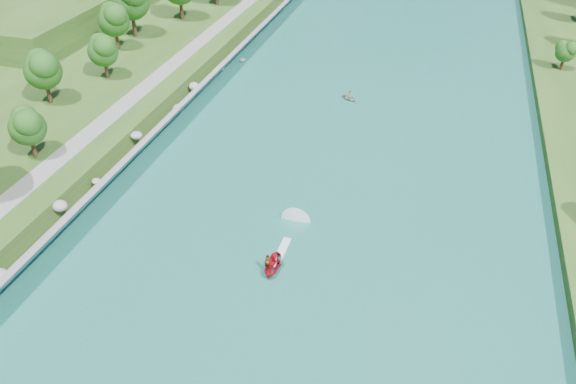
% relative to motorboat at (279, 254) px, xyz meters
% --- Properties ---
extents(ground, '(260.00, 260.00, 0.00)m').
position_rel_motorboat_xyz_m(ground, '(1.56, -5.09, -0.70)').
color(ground, '#2D5119').
rests_on(ground, ground).
extents(river_water, '(55.00, 240.00, 0.10)m').
position_rel_motorboat_xyz_m(river_water, '(1.56, 14.91, -0.65)').
color(river_water, '#1B6762').
rests_on(river_water, ground).
extents(riprap_bank, '(4.13, 236.00, 4.20)m').
position_rel_motorboat_xyz_m(riprap_bank, '(-24.29, 14.17, 1.10)').
color(riprap_bank, slate).
rests_on(riprap_bank, ground).
extents(riverside_path, '(3.00, 200.00, 0.10)m').
position_rel_motorboat_xyz_m(riverside_path, '(-30.94, 14.91, 2.85)').
color(riverside_path, gray).
rests_on(riverside_path, berm_west).
extents(motorboat, '(3.60, 18.58, 2.24)m').
position_rel_motorboat_xyz_m(motorboat, '(0.00, 0.00, 0.00)').
color(motorboat, red).
rests_on(motorboat, river_water).
extents(raft, '(3.55, 3.37, 1.59)m').
position_rel_motorboat_xyz_m(raft, '(-0.37, 40.85, -0.24)').
color(raft, gray).
rests_on(raft, river_water).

